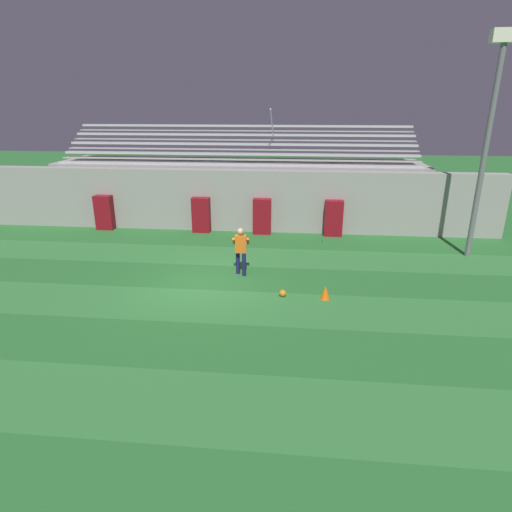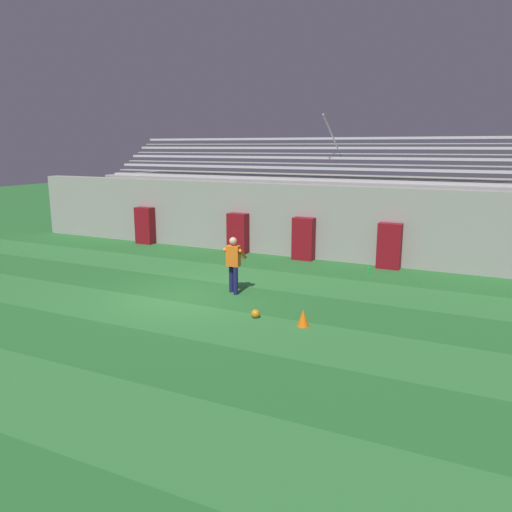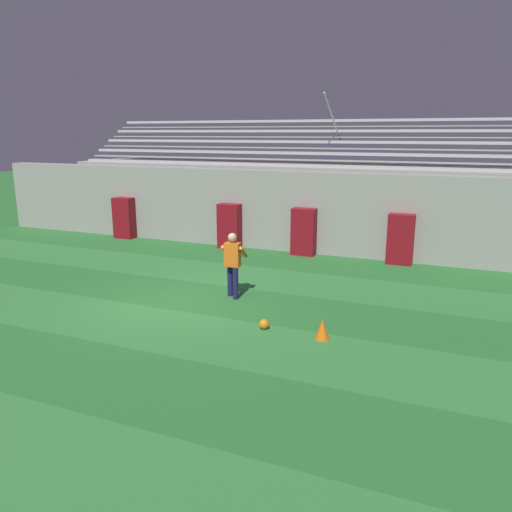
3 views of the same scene
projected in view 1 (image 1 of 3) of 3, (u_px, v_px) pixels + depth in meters
The scene contains 15 objects.
ground_plane at pixel (204, 283), 14.14m from camera, with size 80.00×80.00×0.00m, color #286B2D.
turf_stripe_near at pixel (140, 401), 8.52m from camera, with size 28.00×2.19×0.01m, color #337A38.
turf_stripe_mid at pixel (192, 305), 12.62m from camera, with size 28.00×2.19×0.01m, color #337A38.
turf_stripe_far at pixel (219, 256), 16.72m from camera, with size 28.00×2.19×0.01m, color #337A38.
back_wall at pixel (233, 200), 19.77m from camera, with size 24.00×0.60×2.80m, color #999691.
padding_pillar_gate_left at pixel (201, 215), 19.59m from camera, with size 0.81×0.44×1.61m, color maroon.
padding_pillar_gate_right at pixel (262, 217), 19.32m from camera, with size 0.81×0.44×1.61m, color maroon.
padding_pillar_far_left at pixel (104, 213), 20.03m from camera, with size 0.81×0.44×1.61m, color maroon.
padding_pillar_far_right at pixel (333, 218), 19.02m from camera, with size 0.81×0.44×1.61m, color maroon.
bleacher_stand at pixel (240, 189), 21.94m from camera, with size 18.00×4.05×5.43m.
floodlight_pole at pixel (490, 121), 15.02m from camera, with size 0.90×0.36×7.96m.
goalkeeper at pixel (241, 248), 14.57m from camera, with size 0.61×0.58×1.67m.
soccer_ball at pixel (283, 293), 13.12m from camera, with size 0.22×0.22×0.22m, color orange.
traffic_cone at pixel (325, 292), 12.93m from camera, with size 0.30×0.30×0.42m, color orange.
water_bottle at pixel (324, 240), 18.28m from camera, with size 0.07×0.07×0.24m, color green.
Camera 1 is at (3.02, -12.79, 5.57)m, focal length 30.00 mm.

